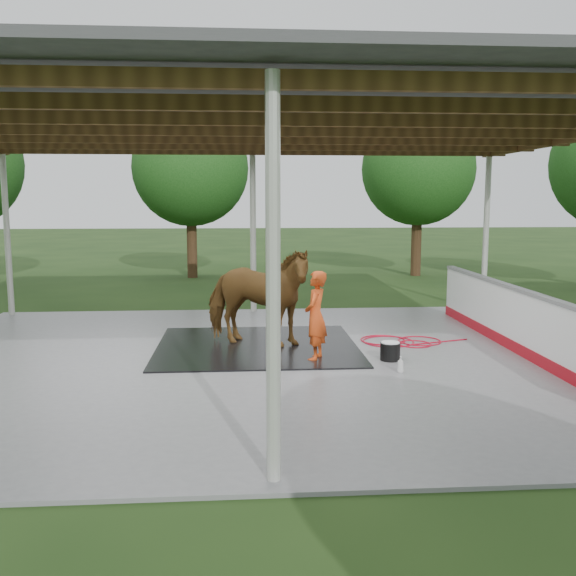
{
  "coord_description": "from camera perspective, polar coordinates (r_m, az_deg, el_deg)",
  "views": [
    {
      "loc": [
        -0.3,
        -10.62,
        2.76
      ],
      "look_at": [
        0.51,
        0.29,
        1.23
      ],
      "focal_mm": 40.0,
      "sensor_mm": 36.0,
      "label": 1
    }
  ],
  "objects": [
    {
      "name": "soap_bottle_a",
      "position": [
        10.28,
        9.97,
        -6.71
      ],
      "size": [
        0.1,
        0.1,
        0.26
      ],
      "primitive_type": "imported",
      "rotation": [
        0.0,
        0.0,
        0.03
      ],
      "color": "silver",
      "rests_on": "concrete_slab"
    },
    {
      "name": "tree_belt",
      "position": [
        11.58,
        -1.29,
        13.04
      ],
      "size": [
        28.0,
        28.0,
        5.8
      ],
      "color": "#382314",
      "rests_on": "ground"
    },
    {
      "name": "wash_bucket",
      "position": [
        11.01,
        9.07,
        -5.54
      ],
      "size": [
        0.34,
        0.34,
        0.31
      ],
      "color": "black",
      "rests_on": "concrete_slab"
    },
    {
      "name": "pavilion_structure",
      "position": [
        10.69,
        -2.69,
        14.42
      ],
      "size": [
        12.6,
        10.6,
        4.05
      ],
      "color": "beige",
      "rests_on": "ground"
    },
    {
      "name": "horse",
      "position": [
        11.72,
        -2.79,
        -0.78
      ],
      "size": [
        2.36,
        1.75,
        1.81
      ],
      "primitive_type": "imported",
      "rotation": [
        0.0,
        0.0,
        1.16
      ],
      "color": "brown",
      "rests_on": "rubber_mat"
    },
    {
      "name": "rubber_mat",
      "position": [
        11.89,
        -2.76,
        -5.16
      ],
      "size": [
        3.66,
        3.43,
        0.03
      ],
      "primitive_type": "cube",
      "color": "black",
      "rests_on": "concrete_slab"
    },
    {
      "name": "hose_coil",
      "position": [
        12.45,
        9.81,
        -4.69
      ],
      "size": [
        2.07,
        1.12,
        0.02
      ],
      "color": "#AD0C23",
      "rests_on": "concrete_slab"
    },
    {
      "name": "concrete_slab",
      "position": [
        10.97,
        -2.55,
        -6.49
      ],
      "size": [
        12.0,
        10.0,
        0.05
      ],
      "primitive_type": "cube",
      "color": "slate",
      "rests_on": "ground"
    },
    {
      "name": "handler",
      "position": [
        10.78,
        2.47,
        -2.49
      ],
      "size": [
        0.53,
        0.64,
        1.52
      ],
      "primitive_type": "imported",
      "rotation": [
        0.0,
        0.0,
        -1.92
      ],
      "color": "#D64516",
      "rests_on": "concrete_slab"
    },
    {
      "name": "dasher_board",
      "position": [
        11.89,
        20.2,
        -3.04
      ],
      "size": [
        0.16,
        8.0,
        1.15
      ],
      "color": "#A50D19",
      "rests_on": "concrete_slab"
    },
    {
      "name": "ground",
      "position": [
        10.98,
        -2.55,
        -6.62
      ],
      "size": [
        100.0,
        100.0,
        0.0
      ],
      "primitive_type": "plane",
      "color": "#1E3814"
    },
    {
      "name": "soap_bottle_b",
      "position": [
        11.31,
        9.43,
        -5.49
      ],
      "size": [
        0.12,
        0.12,
        0.2
      ],
      "primitive_type": "imported",
      "rotation": [
        0.0,
        0.0,
        -0.33
      ],
      "color": "#338CD8",
      "rests_on": "concrete_slab"
    }
  ]
}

